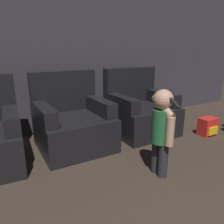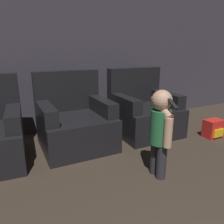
{
  "view_description": "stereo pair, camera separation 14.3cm",
  "coord_description": "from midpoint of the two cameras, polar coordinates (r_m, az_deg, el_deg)",
  "views": [
    {
      "loc": [
        -1.09,
        1.03,
        1.29
      ],
      "look_at": [
        0.12,
        3.13,
        0.6
      ],
      "focal_mm": 35.0,
      "sensor_mm": 36.0,
      "label": 1
    },
    {
      "loc": [
        -0.96,
        0.96,
        1.29
      ],
      "look_at": [
        0.12,
        3.13,
        0.6
      ],
      "focal_mm": 35.0,
      "sensor_mm": 36.0,
      "label": 2
    }
  ],
  "objects": [
    {
      "name": "armchair_middle",
      "position": [
        3.02,
        -11.59,
        -2.81
      ],
      "size": [
        0.92,
        0.9,
        1.01
      ],
      "rotation": [
        0.0,
        0.0,
        0.0
      ],
      "color": "black",
      "rests_on": "ground_plane"
    },
    {
      "name": "toy_backpack",
      "position": [
        3.7,
        22.74,
        -3.54
      ],
      "size": [
        0.28,
        0.21,
        0.27
      ],
      "color": "red",
      "rests_on": "ground_plane"
    },
    {
      "name": "person_toddler",
      "position": [
        2.25,
        11.18,
        -3.71
      ],
      "size": [
        0.2,
        0.35,
        0.92
      ],
      "rotation": [
        0.0,
        0.0,
        -1.61
      ],
      "color": "#28282D",
      "rests_on": "ground_plane"
    },
    {
      "name": "armchair_right",
      "position": [
        3.52,
        6.09,
        0.1
      ],
      "size": [
        0.93,
        0.91,
        1.01
      ],
      "rotation": [
        0.0,
        0.0,
        -0.01
      ],
      "color": "black",
      "rests_on": "ground_plane"
    },
    {
      "name": "wall_back",
      "position": [
        3.65,
        -14.07,
        15.63
      ],
      "size": [
        8.4,
        0.05,
        2.6
      ],
      "color": "#3D3842",
      "rests_on": "ground_plane"
    }
  ]
}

